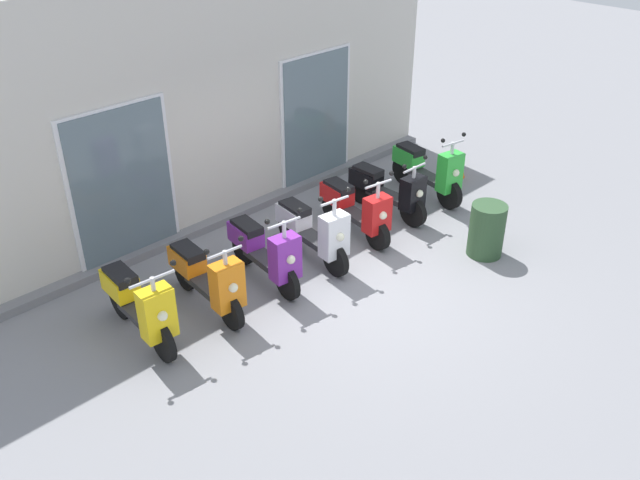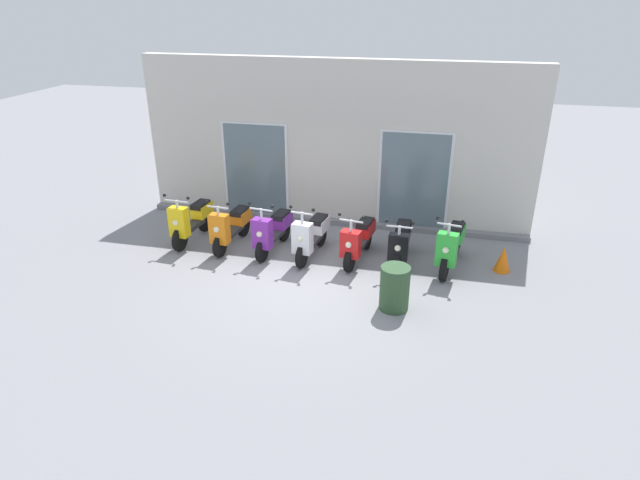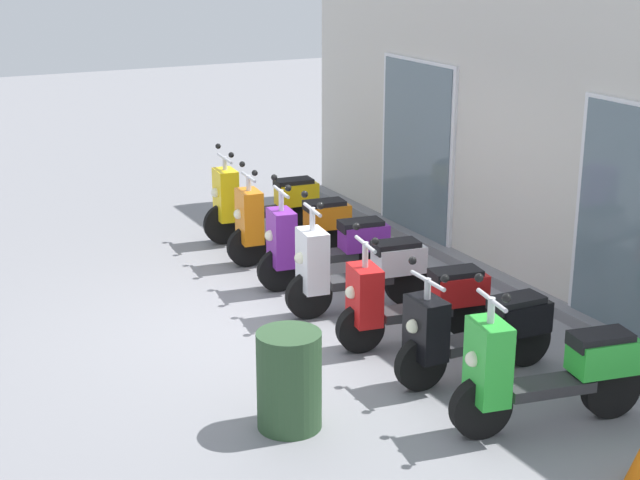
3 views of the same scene
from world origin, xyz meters
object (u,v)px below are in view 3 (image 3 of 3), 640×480
at_px(scooter_yellow, 261,201).
at_px(scooter_green, 545,371).
at_px(scooter_black, 476,330).
at_px(scooter_red, 414,300).
at_px(scooter_purple, 323,244).
at_px(trash_bin, 289,380).
at_px(scooter_orange, 289,222).
at_px(scooter_white, 356,267).

distance_m(scooter_yellow, scooter_green, 5.55).
bearing_deg(scooter_black, scooter_red, -173.88).
bearing_deg(scooter_purple, scooter_red, 0.57).
bearing_deg(scooter_green, scooter_purple, -179.21).
bearing_deg(trash_bin, scooter_black, 92.08).
bearing_deg(scooter_red, scooter_purple, -179.43).
xyz_separation_m(scooter_orange, scooter_black, (3.62, 0.08, -0.03)).
bearing_deg(scooter_white, scooter_green, 2.29).
distance_m(scooter_orange, trash_bin, 4.08).
height_order(scooter_orange, scooter_red, scooter_orange).
bearing_deg(scooter_black, scooter_purple, -177.66).
height_order(scooter_yellow, scooter_orange, scooter_yellow).
distance_m(scooter_orange, scooter_purple, 0.94).
bearing_deg(scooter_black, scooter_white, -174.63).
relative_size(scooter_purple, scooter_red, 1.01).
bearing_deg(scooter_purple, scooter_green, 0.79).
relative_size(scooter_yellow, scooter_green, 0.98).
bearing_deg(scooter_red, scooter_yellow, 178.90).
xyz_separation_m(scooter_purple, trash_bin, (2.74, -1.72, -0.08)).
bearing_deg(scooter_red, scooter_white, -175.29).
xyz_separation_m(scooter_purple, scooter_black, (2.68, 0.11, -0.04)).
bearing_deg(scooter_yellow, scooter_purple, -2.70).
relative_size(scooter_red, scooter_black, 0.98).
xyz_separation_m(scooter_purple, scooter_green, (3.66, 0.05, 0.00)).
distance_m(scooter_purple, scooter_white, 0.85).
xyz_separation_m(scooter_white, scooter_black, (1.82, 0.17, -0.04)).
distance_m(scooter_yellow, scooter_white, 2.75).
relative_size(scooter_purple, scooter_white, 1.00).
bearing_deg(scooter_green, trash_bin, -117.51).
distance_m(scooter_red, scooter_green, 1.84).
bearing_deg(scooter_green, scooter_white, -177.71).
relative_size(scooter_orange, scooter_green, 0.98).
bearing_deg(scooter_black, scooter_green, -3.41).
distance_m(scooter_purple, scooter_green, 3.66).
bearing_deg(scooter_black, trash_bin, -87.92).
xyz_separation_m(scooter_yellow, scooter_orange, (0.95, -0.06, -0.03)).
height_order(scooter_orange, scooter_green, scooter_green).
height_order(scooter_green, trash_bin, scooter_green).
distance_m(scooter_red, trash_bin, 1.96).
bearing_deg(scooter_orange, scooter_black, 1.28).
xyz_separation_m(scooter_red, scooter_black, (0.85, 0.09, -0.00)).
bearing_deg(scooter_red, scooter_green, 1.01).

